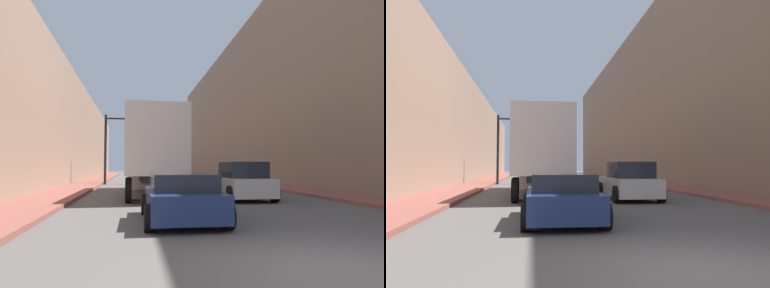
{
  "view_description": "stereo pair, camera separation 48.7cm",
  "coord_description": "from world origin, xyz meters",
  "views": [
    {
      "loc": [
        -2.98,
        -4.88,
        1.49
      ],
      "look_at": [
        -0.62,
        10.2,
        2.38
      ],
      "focal_mm": 35.0,
      "sensor_mm": 36.0,
      "label": 1
    },
    {
      "loc": [
        -2.49,
        -4.95,
        1.49
      ],
      "look_at": [
        -0.62,
        10.2,
        2.38
      ],
      "focal_mm": 35.0,
      "sensor_mm": 36.0,
      "label": 2
    }
  ],
  "objects": [
    {
      "name": "building_right",
      "position": [
        10.81,
        30.0,
        7.8
      ],
      "size": [
        6.0,
        80.0,
        15.59
      ],
      "color": "#846B56",
      "rests_on": "ground"
    },
    {
      "name": "semi_truck",
      "position": [
        -2.06,
        15.22,
        2.24
      ],
      "size": [
        2.53,
        12.05,
        3.95
      ],
      "color": "silver",
      "rests_on": "ground"
    },
    {
      "name": "sedan_car",
      "position": [
        -1.7,
        5.19,
        0.62
      ],
      "size": [
        2.06,
        4.32,
        1.28
      ],
      "color": "navy",
      "rests_on": "ground"
    },
    {
      "name": "suv_car",
      "position": [
        1.8,
        11.34,
        0.78
      ],
      "size": [
        2.09,
        4.52,
        1.66
      ],
      "color": "silver",
      "rests_on": "ground"
    },
    {
      "name": "sidewalk_right",
      "position": [
        6.6,
        30.0,
        0.07
      ],
      "size": [
        2.43,
        80.0,
        0.15
      ],
      "color": "brown",
      "rests_on": "ground"
    },
    {
      "name": "sidewalk_left",
      "position": [
        -6.6,
        30.0,
        0.07
      ],
      "size": [
        2.43,
        80.0,
        0.15
      ],
      "color": "brown",
      "rests_on": "ground"
    },
    {
      "name": "building_left",
      "position": [
        -10.81,
        30.0,
        4.62
      ],
      "size": [
        6.0,
        80.0,
        9.24
      ],
      "color": "#997A66",
      "rests_on": "ground"
    },
    {
      "name": "traffic_signal_gantry",
      "position": [
        -3.61,
        25.94,
        3.93
      ],
      "size": [
        6.47,
        0.35,
        5.63
      ],
      "color": "black",
      "rests_on": "ground"
    },
    {
      "name": "ground_plane",
      "position": [
        0.0,
        0.0,
        0.0
      ],
      "size": [
        200.0,
        200.0,
        0.0
      ],
      "primitive_type": "plane",
      "color": "#565451"
    }
  ]
}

